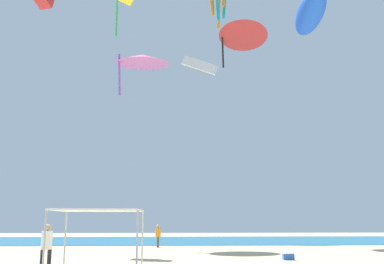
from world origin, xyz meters
TOP-DOWN VIEW (x-y plane):
  - ocean_strip at (0.00, 27.63)m, footprint 110.00×19.98m
  - canopy_tent at (-4.28, -1.01)m, footprint 3.35×3.25m
  - person_near_tent at (-2.32, 15.46)m, footprint 0.41×0.46m
  - person_central at (-6.54, 0.02)m, footprint 0.48×0.44m
  - cooler_box at (4.74, 4.46)m, footprint 0.57×0.37m
  - kite_delta_red at (5.47, 20.16)m, footprint 5.74×5.78m
  - kite_parafoil_white at (1.72, 26.44)m, footprint 4.07×0.98m
  - kite_inflatable_blue at (10.77, 16.20)m, footprint 3.60×8.10m
  - kite_delta_pink at (-3.88, 16.47)m, footprint 4.62×4.67m

SIDE VIEW (x-z plane):
  - ocean_strip at x=0.00m, z-range 0.00..0.03m
  - cooler_box at x=4.74m, z-range 0.00..0.35m
  - person_near_tent at x=-2.32m, z-range 0.15..1.86m
  - person_central at x=-6.54m, z-range 0.16..2.03m
  - canopy_tent at x=-4.28m, z-range 1.11..3.55m
  - kite_delta_pink at x=-3.88m, z-range 13.66..17.31m
  - kite_parafoil_white at x=1.72m, z-range 17.45..19.93m
  - kite_delta_red at x=5.47m, z-range 17.62..21.99m
  - kite_inflatable_blue at x=10.77m, z-range 18.47..21.53m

